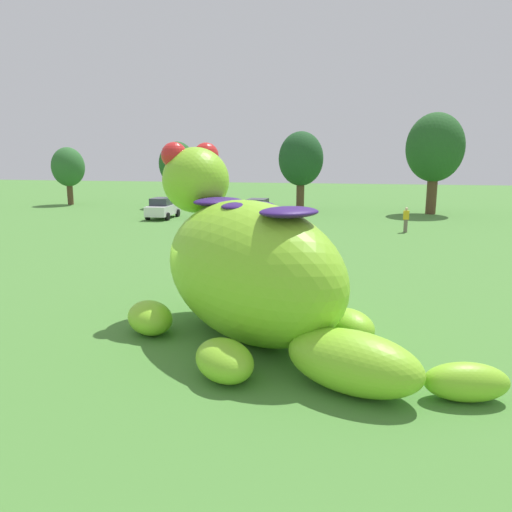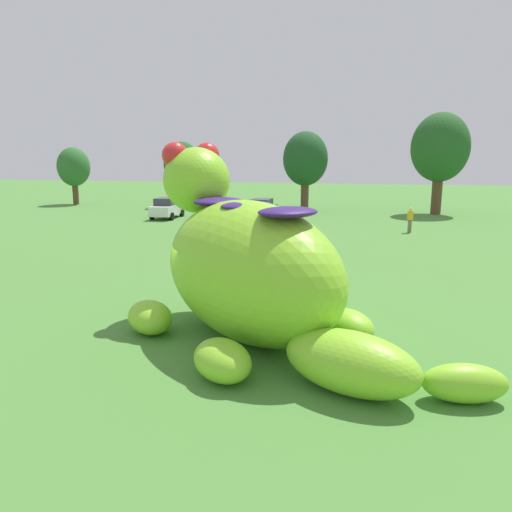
{
  "view_description": "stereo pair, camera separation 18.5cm",
  "coord_description": "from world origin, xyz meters",
  "px_view_note": "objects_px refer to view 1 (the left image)",
  "views": [
    {
      "loc": [
        4.42,
        -13.95,
        5.15
      ],
      "look_at": [
        1.47,
        0.08,
        2.2
      ],
      "focal_mm": 34.22,
      "sensor_mm": 36.0,
      "label": 1
    },
    {
      "loc": [
        4.6,
        -13.91,
        5.15
      ],
      "look_at": [
        1.47,
        0.08,
        2.2
      ],
      "focal_mm": 34.22,
      "sensor_mm": 36.0,
      "label": 2
    }
  ],
  "objects_px": {
    "spectator_mid_field": "(406,220)",
    "giant_inflatable_creature": "(249,269)",
    "car_white": "(163,208)",
    "car_green": "(258,209)",
    "spectator_near_inflatable": "(321,254)",
    "car_silver": "(212,207)"
  },
  "relations": [
    {
      "from": "car_white",
      "to": "giant_inflatable_creature",
      "type": "bearing_deg",
      "value": -62.53
    },
    {
      "from": "car_white",
      "to": "car_green",
      "type": "bearing_deg",
      "value": 5.11
    },
    {
      "from": "car_green",
      "to": "spectator_mid_field",
      "type": "distance_m",
      "value": 12.1
    },
    {
      "from": "car_silver",
      "to": "car_green",
      "type": "distance_m",
      "value": 4.12
    },
    {
      "from": "car_green",
      "to": "giant_inflatable_creature",
      "type": "bearing_deg",
      "value": -78.83
    },
    {
      "from": "giant_inflatable_creature",
      "to": "car_silver",
      "type": "height_order",
      "value": "giant_inflatable_creature"
    },
    {
      "from": "car_white",
      "to": "spectator_near_inflatable",
      "type": "relative_size",
      "value": 2.43
    },
    {
      "from": "car_white",
      "to": "spectator_mid_field",
      "type": "distance_m",
      "value": 19.59
    },
    {
      "from": "car_silver",
      "to": "spectator_near_inflatable",
      "type": "height_order",
      "value": "car_silver"
    },
    {
      "from": "giant_inflatable_creature",
      "to": "car_green",
      "type": "xyz_separation_m",
      "value": [
        -5.11,
        25.89,
        -1.18
      ]
    },
    {
      "from": "spectator_near_inflatable",
      "to": "car_silver",
      "type": "bearing_deg",
      "value": 120.31
    },
    {
      "from": "car_green",
      "to": "spectator_near_inflatable",
      "type": "xyz_separation_m",
      "value": [
        6.48,
        -17.39,
        -0.01
      ]
    },
    {
      "from": "car_silver",
      "to": "spectator_mid_field",
      "type": "height_order",
      "value": "car_silver"
    },
    {
      "from": "spectator_mid_field",
      "to": "giant_inflatable_creature",
      "type": "bearing_deg",
      "value": -105.99
    },
    {
      "from": "car_white",
      "to": "spectator_near_inflatable",
      "type": "distance_m",
      "value": 22.07
    },
    {
      "from": "giant_inflatable_creature",
      "to": "car_white",
      "type": "relative_size",
      "value": 2.47
    },
    {
      "from": "car_silver",
      "to": "spectator_mid_field",
      "type": "bearing_deg",
      "value": -18.31
    },
    {
      "from": "car_white",
      "to": "spectator_mid_field",
      "type": "relative_size",
      "value": 2.43
    },
    {
      "from": "giant_inflatable_creature",
      "to": "spectator_near_inflatable",
      "type": "relative_size",
      "value": 6.0
    },
    {
      "from": "giant_inflatable_creature",
      "to": "car_green",
      "type": "relative_size",
      "value": 2.46
    },
    {
      "from": "car_green",
      "to": "spectator_near_inflatable",
      "type": "height_order",
      "value": "car_green"
    },
    {
      "from": "spectator_mid_field",
      "to": "car_green",
      "type": "bearing_deg",
      "value": 158.52
    }
  ]
}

